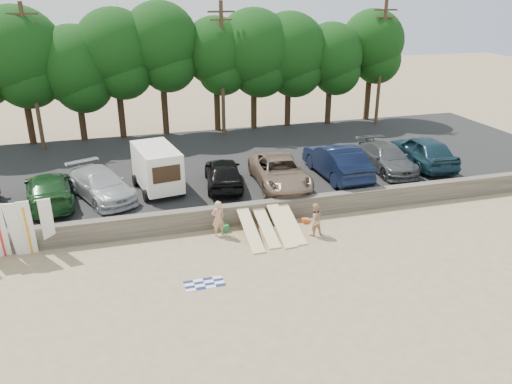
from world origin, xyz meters
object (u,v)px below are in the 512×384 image
(car_4, at_px, (280,172))
(beachgoer_b, at_px, (314,219))
(beachgoer_a, at_px, (218,218))
(car_2, at_px, (101,185))
(car_3, at_px, (223,173))
(car_6, at_px, (387,158))
(car_5, at_px, (337,161))
(car_7, at_px, (423,151))
(box_trailer, at_px, (157,167))
(cooler, at_px, (224,228))
(car_1, at_px, (49,189))

(car_4, distance_m, beachgoer_b, 4.66)
(beachgoer_a, bearing_deg, car_2, -52.22)
(car_3, bearing_deg, car_6, -172.41)
(car_5, bearing_deg, car_7, -177.48)
(car_4, relative_size, beachgoer_a, 3.21)
(box_trailer, xyz_separation_m, cooler, (2.50, -4.16, -1.82))
(car_7, distance_m, beachgoer_a, 13.76)
(car_5, relative_size, cooler, 14.34)
(car_1, distance_m, car_6, 18.04)
(car_6, bearing_deg, car_7, 5.07)
(cooler, bearing_deg, beachgoer_a, -150.51)
(car_6, xyz_separation_m, cooler, (-10.36, -3.80, -1.26))
(car_1, relative_size, cooler, 13.51)
(box_trailer, height_order, beachgoer_b, box_trailer)
(car_5, height_order, car_7, car_7)
(car_2, bearing_deg, car_7, -22.89)
(car_2, relative_size, car_6, 0.99)
(car_7, height_order, beachgoer_a, car_7)
(car_3, bearing_deg, beachgoer_a, 81.63)
(car_6, distance_m, beachgoer_b, 8.42)
(car_1, bearing_deg, box_trailer, 175.58)
(car_5, xyz_separation_m, beachgoer_a, (-7.48, -3.89, -0.76))
(box_trailer, bearing_deg, car_4, -18.64)
(cooler, bearing_deg, box_trailer, 106.09)
(car_2, distance_m, car_3, 6.13)
(beachgoer_b, height_order, cooler, beachgoer_b)
(car_5, xyz_separation_m, car_7, (5.59, 0.34, 0.00))
(car_7, xyz_separation_m, beachgoer_a, (-13.07, -4.23, -0.76))
(car_6, bearing_deg, cooler, -157.54)
(car_1, relative_size, car_3, 1.13)
(car_3, xyz_separation_m, car_5, (6.31, -0.21, 0.13))
(car_4, xyz_separation_m, car_5, (3.43, 0.43, 0.15))
(beachgoer_a, distance_m, beachgoer_b, 4.30)
(car_4, xyz_separation_m, car_7, (9.03, 0.77, 0.15))
(car_6, relative_size, car_7, 0.94)
(box_trailer, relative_size, cooler, 10.10)
(car_3, height_order, beachgoer_a, car_3)
(box_trailer, bearing_deg, car_2, 176.18)
(car_6, height_order, car_7, car_7)
(car_1, bearing_deg, car_3, 171.88)
(car_2, height_order, car_5, car_5)
(box_trailer, bearing_deg, car_1, 173.70)
(car_3, relative_size, beachgoer_b, 2.93)
(car_5, bearing_deg, beachgoer_a, 26.58)
(car_7, distance_m, cooler, 13.41)
(beachgoer_a, bearing_deg, car_7, -173.96)
(cooler, bearing_deg, beachgoer_b, -35.92)
(beachgoer_b, bearing_deg, car_6, -146.69)
(car_2, xyz_separation_m, car_7, (18.03, 0.02, 0.18))
(car_2, relative_size, car_7, 0.93)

